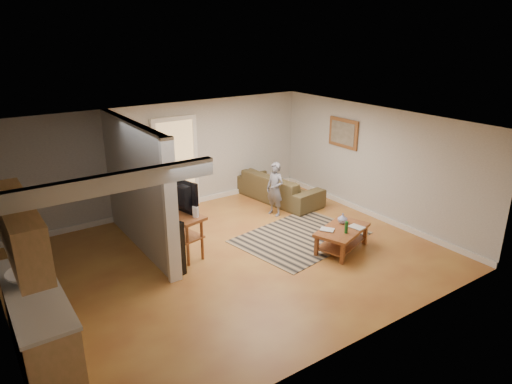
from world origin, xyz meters
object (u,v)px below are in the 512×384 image
(tv_console, at_px, (175,215))
(toy_basket, at_px, (174,234))
(coffee_table, at_px, (342,233))
(speaker_left, at_px, (181,249))
(child, at_px, (275,214))
(sofa, at_px, (278,200))
(speaker_right, at_px, (164,202))
(toddler, at_px, (153,224))

(tv_console, relative_size, toy_basket, 2.74)
(coffee_table, relative_size, tv_console, 0.91)
(speaker_left, bearing_deg, tv_console, 56.08)
(coffee_table, distance_m, tv_console, 3.21)
(child, bearing_deg, sofa, 125.15)
(speaker_left, distance_m, toy_basket, 1.30)
(tv_console, bearing_deg, speaker_right, 61.18)
(tv_console, xyz_separation_m, speaker_right, (0.40, 1.41, -0.26))
(speaker_left, distance_m, speaker_right, 2.32)
(coffee_table, height_order, child, coffee_table)
(toy_basket, xyz_separation_m, toddler, (0.00, 1.14, -0.19))
(sofa, xyz_separation_m, toddler, (-3.20, 0.35, 0.00))
(sofa, bearing_deg, child, 130.50)
(speaker_right, relative_size, toy_basket, 1.95)
(child, bearing_deg, coffee_table, -12.62)
(sofa, xyz_separation_m, toy_basket, (-3.20, -0.79, 0.19))
(toy_basket, distance_m, toddler, 1.16)
(tv_console, relative_size, child, 1.15)
(child, bearing_deg, speaker_left, -79.80)
(speaker_left, relative_size, toddler, 1.00)
(sofa, xyz_separation_m, speaker_left, (-3.60, -1.99, 0.49))
(coffee_table, xyz_separation_m, speaker_left, (-2.96, 0.88, 0.14))
(speaker_right, bearing_deg, toddler, 140.27)
(sofa, distance_m, coffee_table, 2.97)
(child, bearing_deg, toddler, -126.00)
(coffee_table, relative_size, toddler, 1.32)
(sofa, bearing_deg, toy_basket, 96.28)
(toy_basket, bearing_deg, toddler, 89.98)
(toy_basket, bearing_deg, speaker_right, 75.63)
(speaker_left, relative_size, child, 0.79)
(speaker_right, distance_m, toy_basket, 1.11)
(speaker_right, height_order, child, speaker_right)
(speaker_left, xyz_separation_m, speaker_right, (0.66, 2.23, 0.02))
(speaker_left, distance_m, toddler, 2.43)
(sofa, xyz_separation_m, child, (-0.65, -0.73, 0.00))
(tv_console, height_order, speaker_left, tv_console)
(coffee_table, bearing_deg, speaker_left, 163.36)
(speaker_right, distance_m, toddler, 0.58)
(speaker_left, bearing_deg, coffee_table, -32.46)
(sofa, distance_m, toddler, 3.22)
(toy_basket, xyz_separation_m, child, (2.55, 0.06, -0.19))
(speaker_right, relative_size, toddler, 1.03)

